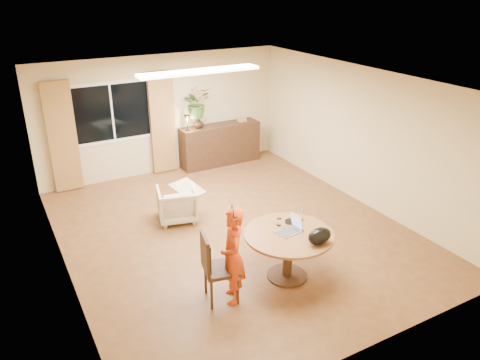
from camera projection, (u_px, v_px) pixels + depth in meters
The scene contains 24 objects.
floor at pixel (233, 231), 8.15m from camera, with size 6.50×6.50×0.00m, color brown.
ceiling at pixel (232, 82), 7.12m from camera, with size 6.50×6.50×0.00m, color white.
wall_back at pixel (163, 115), 10.25m from camera, with size 5.50×5.50×0.00m, color tan.
wall_left at pixel (56, 196), 6.41m from camera, with size 6.50×6.50×0.00m, color tan.
wall_right at pixel (360, 136), 8.86m from camera, with size 6.50×6.50×0.00m, color tan.
window at pixel (112, 112), 9.66m from camera, with size 1.70×0.03×1.30m.
curtain_left at pixel (62, 137), 9.27m from camera, with size 0.55×0.08×2.25m, color brown.
curtain_right at pixel (163, 123), 10.21m from camera, with size 0.55×0.08×2.25m, color brown.
ceiling_panel at pixel (200, 71), 8.10m from camera, with size 2.20×0.35×0.05m, color white.
dining_table at pixel (288, 243), 6.68m from camera, with size 1.28×1.28×0.73m.
dining_chair at pixel (221, 267), 6.23m from camera, with size 0.49×0.44×1.01m, color black, non-canonical shape.
child at pixel (233, 256), 6.16m from camera, with size 0.33×0.50×1.37m, color red.
laptop at pixel (288, 225), 6.59m from camera, with size 0.36×0.24×0.24m, color #B7B7BC, non-canonical shape.
tumbler at pixel (279, 222), 6.81m from camera, with size 0.08×0.08×0.11m, color white, non-canonical shape.
wine_glass at pixel (302, 214), 6.95m from camera, with size 0.06×0.06×0.18m, color white, non-canonical shape.
pot_lid at pixel (292, 221), 6.91m from camera, with size 0.20×0.20×0.03m, color white, non-canonical shape.
handbag at pixel (320, 236), 6.31m from camera, with size 0.36×0.21×0.24m, color black, non-canonical shape.
armchair at pixel (177, 204), 8.42m from camera, with size 0.67×0.69×0.62m, color beige.
throw at pixel (187, 185), 8.39m from camera, with size 0.45×0.55×0.03m, color beige, non-canonical shape.
sideboard at pixel (220, 144), 10.94m from camera, with size 1.90×0.46×0.95m, color black.
vase at pixel (198, 123), 10.47m from camera, with size 0.24×0.24×0.25m, color black.
bouquet at pixel (197, 103), 10.28m from camera, with size 0.59×0.51×0.66m, color #345E23.
book_stack at pixel (242, 120), 11.00m from camera, with size 0.19×0.14×0.08m, color #97754D, non-canonical shape.
desk_lamp at pixel (187, 123), 10.28m from camera, with size 0.15×0.15×0.37m, color black, non-canonical shape.
Camera 1 is at (-3.35, -6.30, 4.05)m, focal length 35.00 mm.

